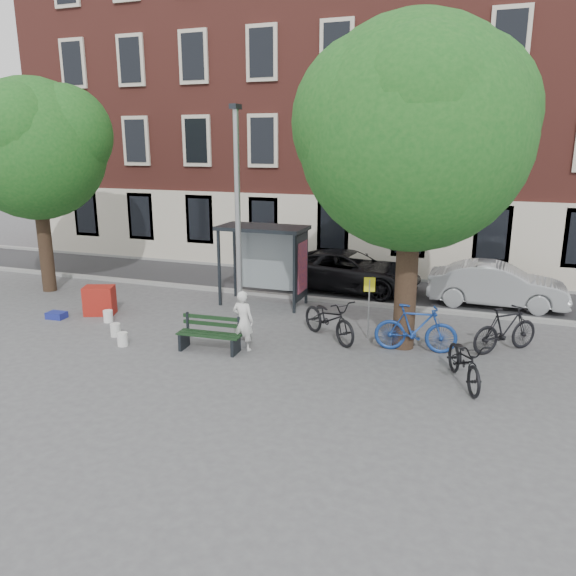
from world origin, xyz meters
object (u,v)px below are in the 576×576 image
(car_dark, at_px, (349,271))
(bike_a, at_px, (329,319))
(lamppost, at_px, (238,243))
(painter, at_px, (243,321))
(bike_b, at_px, (416,328))
(red_stand, at_px, (100,300))
(bike_c, at_px, (465,361))
(car_silver, at_px, (497,285))
(bus_shelter, at_px, (275,248))
(bench, at_px, (210,336))
(notice_sign, at_px, (369,296))
(bike_d, at_px, (506,329))

(car_dark, bearing_deg, bike_a, -167.85)
(lamppost, xyz_separation_m, painter, (0.14, -0.13, -1.99))
(bike_b, relative_size, red_stand, 2.32)
(bike_c, relative_size, car_silver, 0.48)
(bus_shelter, xyz_separation_m, car_dark, (1.81, 2.70, -1.20))
(bench, bearing_deg, car_dark, 72.07)
(red_stand, height_order, notice_sign, notice_sign)
(lamppost, height_order, red_stand, lamppost)
(bench, height_order, car_silver, car_silver)
(bus_shelter, relative_size, car_dark, 0.55)
(bike_d, bearing_deg, bike_c, 118.06)
(bench, height_order, notice_sign, notice_sign)
(red_stand, bearing_deg, bench, -19.22)
(bike_b, relative_size, notice_sign, 1.20)
(red_stand, bearing_deg, bike_b, 0.42)
(notice_sign, bearing_deg, bus_shelter, 132.46)
(bike_b, distance_m, bike_d, 2.29)
(bench, height_order, bike_d, bike_d)
(bike_c, bearing_deg, bike_d, 49.00)
(red_stand, xyz_separation_m, notice_sign, (8.38, 0.59, 0.78))
(bike_a, bearing_deg, lamppost, 163.89)
(lamppost, bearing_deg, bike_a, 35.43)
(bike_d, relative_size, red_stand, 2.24)
(bus_shelter, height_order, bike_d, bus_shelter)
(lamppost, xyz_separation_m, notice_sign, (3.00, 1.79, -1.56))
(bus_shelter, xyz_separation_m, bike_c, (6.23, -4.50, -1.37))
(lamppost, bearing_deg, red_stand, 167.45)
(bike_c, bearing_deg, red_stand, 150.56)
(bus_shelter, relative_size, notice_sign, 1.64)
(painter, height_order, car_dark, painter)
(lamppost, bearing_deg, painter, -43.37)
(bike_a, xyz_separation_m, red_stand, (-7.38, -0.23, -0.14))
(car_dark, xyz_separation_m, notice_sign, (1.80, -5.01, 0.51))
(bike_c, xyz_separation_m, car_dark, (-4.42, 7.20, 0.17))
(car_dark, xyz_separation_m, red_stand, (-6.58, -5.61, -0.27))
(lamppost, distance_m, bus_shelter, 4.24)
(bike_a, bearing_deg, bike_c, -78.19)
(bench, bearing_deg, bike_b, 15.42)
(bus_shelter, bearing_deg, red_stand, -148.61)
(bike_c, bearing_deg, car_dark, 100.37)
(car_silver, distance_m, red_stand, 12.77)
(bench, bearing_deg, bus_shelter, 85.87)
(bike_c, bearing_deg, car_silver, 63.31)
(bus_shelter, xyz_separation_m, bike_a, (2.61, -2.68, -1.33))
(bench, relative_size, car_dark, 0.33)
(bus_shelter, distance_m, car_dark, 3.46)
(bike_b, xyz_separation_m, car_dark, (-3.14, 5.53, 0.09))
(lamppost, distance_m, car_dark, 7.21)
(bench, distance_m, car_silver, 9.75)
(bike_c, bearing_deg, bus_shelter, 122.97)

